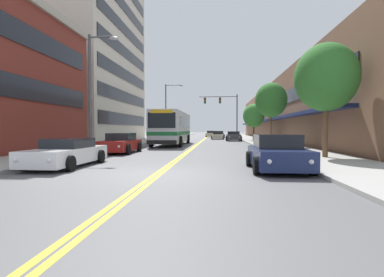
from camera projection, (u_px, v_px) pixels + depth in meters
name	position (u px, v px, depth m)	size (l,w,h in m)	color
ground_plane	(204.00, 139.00, 47.54)	(240.00, 240.00, 0.00)	#565659
sidewalk_left	(158.00, 139.00, 48.17)	(3.97, 106.00, 0.13)	#9E9B96
sidewalk_right	(252.00, 139.00, 46.91)	(3.97, 106.00, 0.13)	#9E9B96
centre_line	(204.00, 139.00, 47.54)	(0.34, 106.00, 0.01)	yellow
office_tower_left	(81.00, 43.00, 39.00)	(12.08, 20.12, 25.75)	beige
storefront_row_right	(292.00, 113.00, 46.26)	(9.10, 68.00, 8.24)	brown
city_bus	(172.00, 127.00, 30.55)	(2.92, 11.74, 3.28)	silver
car_red_parked_left_near	(121.00, 144.00, 20.13)	(2.05, 4.49, 1.34)	maroon
car_white_parked_left_mid	(67.00, 153.00, 12.84)	(2.01, 4.91, 1.20)	white
car_navy_parked_right_foreground	(277.00, 154.00, 11.61)	(2.14, 4.15, 1.39)	#19234C
car_dark_grey_parked_right_mid	(234.00, 136.00, 41.09)	(2.07, 4.15, 1.31)	#38383D
car_beige_moving_lead	(211.00, 134.00, 62.82)	(2.13, 4.73, 1.29)	#BCAD89
car_champagne_moving_second	(218.00, 135.00, 48.50)	(2.02, 4.27, 1.31)	beige
car_slate_blue_moving_third	(219.00, 135.00, 56.11)	(2.07, 4.39, 1.28)	#475675
traffic_signal_mast	(225.00, 107.00, 47.35)	(6.06, 0.38, 7.11)	#47474C
street_lamp_left_near	(94.00, 84.00, 17.36)	(1.82, 0.28, 7.07)	#47474C
street_lamp_left_far	(168.00, 107.00, 43.00)	(2.64, 0.28, 8.08)	#47474C
street_tree_right_near	(326.00, 78.00, 15.67)	(3.24, 3.24, 5.97)	brown
street_tree_right_mid	(271.00, 100.00, 26.41)	(2.78, 2.78, 5.58)	brown
street_tree_right_far	(254.00, 116.00, 39.05)	(2.78, 2.78, 4.78)	brown
fire_hydrant	(288.00, 149.00, 16.31)	(0.33, 0.25, 0.81)	#B7B7BC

